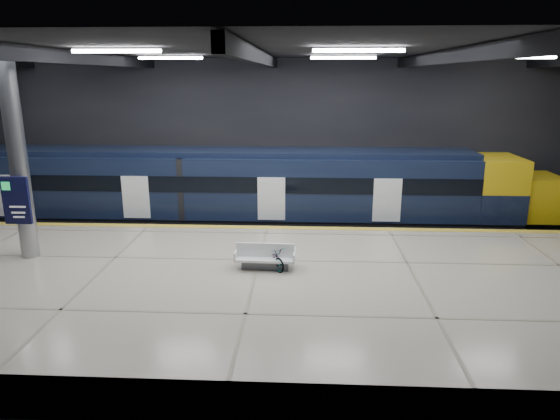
{
  "coord_description": "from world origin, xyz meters",
  "views": [
    {
      "loc": [
        1.52,
        -16.95,
        7.19
      ],
      "look_at": [
        0.59,
        1.5,
        2.2
      ],
      "focal_mm": 32.0,
      "sensor_mm": 36.0,
      "label": 1
    }
  ],
  "objects": [
    {
      "name": "train",
      "position": [
        -1.12,
        5.5,
        2.06
      ],
      "size": [
        29.4,
        2.84,
        3.79
      ],
      "color": "black",
      "rests_on": "ground"
    },
    {
      "name": "bicycle",
      "position": [
        0.48,
        -1.71,
        1.48
      ],
      "size": [
        1.26,
        1.46,
        0.76
      ],
      "primitive_type": "imported",
      "rotation": [
        0.0,
        0.0,
        0.63
      ],
      "color": "#99999E",
      "rests_on": "platform"
    },
    {
      "name": "ground",
      "position": [
        0.0,
        0.0,
        0.0
      ],
      "size": [
        30.0,
        30.0,
        0.0
      ],
      "primitive_type": "plane",
      "color": "black",
      "rests_on": "ground"
    },
    {
      "name": "bench",
      "position": [
        0.28,
        -1.75,
        1.4
      ],
      "size": [
        1.98,
        0.87,
        0.86
      ],
      "rotation": [
        0.0,
        0.0,
        -0.03
      ],
      "color": "#595B60",
      "rests_on": "platform"
    },
    {
      "name": "rails",
      "position": [
        0.0,
        5.5,
        0.08
      ],
      "size": [
        30.0,
        1.52,
        0.16
      ],
      "color": "gray",
      "rests_on": "ground"
    },
    {
      "name": "platform",
      "position": [
        0.0,
        -2.5,
        0.55
      ],
      "size": [
        30.0,
        11.0,
        1.1
      ],
      "primitive_type": "cube",
      "color": "#BBB39E",
      "rests_on": "ground"
    },
    {
      "name": "info_column",
      "position": [
        -8.0,
        -1.03,
        4.46
      ],
      "size": [
        0.9,
        0.78,
        6.9
      ],
      "color": "#9EA0A5",
      "rests_on": "platform"
    },
    {
      "name": "room_shell",
      "position": [
        -0.0,
        0.0,
        5.72
      ],
      "size": [
        30.1,
        16.1,
        8.05
      ],
      "color": "black",
      "rests_on": "ground"
    },
    {
      "name": "safety_strip",
      "position": [
        0.0,
        2.75,
        1.11
      ],
      "size": [
        30.0,
        0.4,
        0.01
      ],
      "primitive_type": "cube",
      "color": "gold",
      "rests_on": "platform"
    },
    {
      "name": "pannier_bag",
      "position": [
        -0.12,
        -1.71,
        1.28
      ],
      "size": [
        0.32,
        0.22,
        0.35
      ],
      "primitive_type": "cube",
      "rotation": [
        0.0,
        0.0,
        0.15
      ],
      "color": "black",
      "rests_on": "platform"
    }
  ]
}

